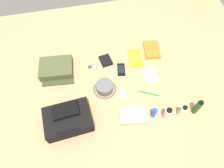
# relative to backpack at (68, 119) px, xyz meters

# --- Properties ---
(ground_plane) EXTENTS (2.64, 2.02, 0.02)m
(ground_plane) POSITION_rel_backpack_xyz_m (-0.36, -0.22, -0.07)
(ground_plane) COLOR tan
(ground_plane) RESTS_ON ground
(backpack) EXTENTS (0.33, 0.25, 0.13)m
(backpack) POSITION_rel_backpack_xyz_m (0.00, 0.00, 0.00)
(backpack) COLOR black
(backpack) RESTS_ON ground_plane
(toiletry_pouch) EXTENTS (0.28, 0.27, 0.07)m
(toiletry_pouch) POSITION_rel_backpack_xyz_m (0.05, -0.46, -0.02)
(toiletry_pouch) COLOR #47512D
(toiletry_pouch) RESTS_ON ground_plane
(bucket_hat) EXTENTS (0.18, 0.18, 0.07)m
(bucket_hat) POSITION_rel_backpack_xyz_m (-0.30, -0.21, -0.03)
(bucket_hat) COLOR #606060
(bucket_hat) RESTS_ON ground_plane
(shampoo_bottle) EXTENTS (0.04, 0.04, 0.15)m
(shampoo_bottle) POSITION_rel_backpack_xyz_m (-0.90, 0.11, 0.02)
(shampoo_bottle) COLOR #19471E
(shampoo_bottle) RESTS_ON ground_plane
(toothpaste_tube) EXTENTS (0.04, 0.04, 0.14)m
(toothpaste_tube) POSITION_rel_backpack_xyz_m (-0.78, 0.12, 0.01)
(toothpaste_tube) COLOR white
(toothpaste_tube) RESTS_ON ground_plane
(lotion_bottle) EXTENTS (0.05, 0.05, 0.13)m
(lotion_bottle) POSITION_rel_backpack_xyz_m (-0.68, 0.11, 0.01)
(lotion_bottle) COLOR beige
(lotion_bottle) RESTS_ON ground_plane
(deodorant_spray) EXTENTS (0.04, 0.04, 0.11)m
(deodorant_spray) POSITION_rel_backpack_xyz_m (-0.59, 0.08, -0.01)
(deodorant_spray) COLOR blue
(deodorant_spray) RESTS_ON ground_plane
(paperback_novel) EXTENTS (0.15, 0.20, 0.02)m
(paperback_novel) POSITION_rel_backpack_xyz_m (-0.77, -0.51, -0.05)
(paperback_novel) COLOR orange
(paperback_novel) RESTS_ON ground_plane
(travel_guidebook) EXTENTS (0.12, 0.20, 0.02)m
(travel_guidebook) POSITION_rel_backpack_xyz_m (-0.61, -0.45, -0.05)
(travel_guidebook) COLOR yellow
(travel_guidebook) RESTS_ON ground_plane
(cell_phone) EXTENTS (0.08, 0.13, 0.01)m
(cell_phone) POSITION_rel_backpack_xyz_m (-0.46, -0.36, -0.05)
(cell_phone) COLOR black
(cell_phone) RESTS_ON ground_plane
(media_player) EXTENTS (0.05, 0.08, 0.01)m
(media_player) POSITION_rel_backpack_xyz_m (-0.42, -0.14, -0.05)
(media_player) COLOR #B7B7BC
(media_player) RESTS_ON ground_plane
(wristwatch) EXTENTS (0.07, 0.06, 0.01)m
(wristwatch) POSITION_rel_backpack_xyz_m (-0.24, -0.44, -0.05)
(wristwatch) COLOR #99999E
(wristwatch) RESTS_ON ground_plane
(toothbrush) EXTENTS (0.17, 0.09, 0.02)m
(toothbrush) POSITION_rel_backpack_xyz_m (-0.60, -0.11, -0.05)
(toothbrush) COLOR #198C33
(toothbrush) RESTS_ON ground_plane
(wallet) EXTENTS (0.11, 0.12, 0.02)m
(wallet) POSITION_rel_backpack_xyz_m (-0.35, -0.47, -0.04)
(wallet) COLOR black
(wallet) RESTS_ON ground_plane
(notepad) EXTENTS (0.13, 0.17, 0.02)m
(notepad) POSITION_rel_backpack_xyz_m (-0.67, -0.25, -0.05)
(notepad) COLOR beige
(notepad) RESTS_ON ground_plane
(folded_towel) EXTENTS (0.22, 0.17, 0.04)m
(folded_towel) POSITION_rel_backpack_xyz_m (-0.45, 0.05, -0.04)
(folded_towel) COLOR #C6B289
(folded_towel) RESTS_ON ground_plane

